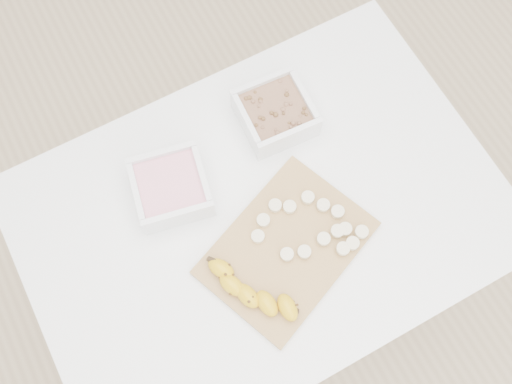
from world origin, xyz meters
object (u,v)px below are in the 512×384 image
cutting_board (287,248)px  banana (254,292)px  table (262,226)px  bowl_yogurt (171,187)px  bowl_granola (275,113)px

cutting_board → banana: 0.12m
table → bowl_yogurt: 0.24m
table → cutting_board: cutting_board is taller
bowl_yogurt → bowl_granola: (0.27, 0.05, -0.00)m
bowl_granola → table: bearing=-125.6°
table → cutting_board: size_ratio=3.01×
table → bowl_yogurt: bowl_yogurt is taller
bowl_yogurt → banana: bearing=-79.6°
table → bowl_yogurt: bearing=138.4°
cutting_board → table: bearing=94.0°
bowl_yogurt → banana: bowl_yogurt is taller
table → bowl_granola: bowl_granola is taller
bowl_yogurt → banana: (0.05, -0.27, -0.00)m
banana → cutting_board: bearing=6.8°
bowl_granola → cutting_board: size_ratio=0.48×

